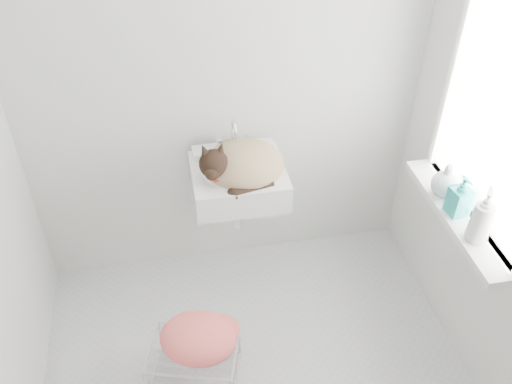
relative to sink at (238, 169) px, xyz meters
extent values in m
cube|color=silver|center=(-0.03, -0.74, -0.85)|extent=(2.20, 2.00, 0.02)
cube|color=silver|center=(-0.03, 0.26, 0.40)|extent=(2.20, 0.02, 2.50)
cube|color=white|center=(1.05, -0.54, 0.50)|extent=(0.01, 0.80, 1.00)
cube|color=white|center=(1.04, -0.54, 0.50)|extent=(0.04, 0.90, 1.10)
cube|color=white|center=(0.98, -0.54, -0.02)|extent=(0.16, 0.88, 0.04)
cube|color=white|center=(0.00, 0.00, 0.00)|extent=(0.50, 0.43, 0.20)
ellipsoid|color=tan|center=(0.03, -0.01, 0.03)|extent=(0.43, 0.37, 0.21)
sphere|color=black|center=(-0.13, -0.08, 0.13)|extent=(0.16, 0.16, 0.15)
torus|color=red|center=(-0.11, -0.08, 0.08)|extent=(0.14, 0.14, 0.06)
cube|color=silver|center=(-0.35, -0.64, -0.70)|extent=(0.50, 0.41, 0.26)
ellipsoid|color=orange|center=(-0.32, -0.65, -0.56)|extent=(0.46, 0.39, 0.16)
imported|color=white|center=(0.97, -0.72, 0.00)|extent=(0.12, 0.12, 0.23)
imported|color=teal|center=(0.97, -0.53, 0.00)|extent=(0.11, 0.11, 0.21)
imported|color=silver|center=(0.97, -0.39, 0.00)|extent=(0.19, 0.19, 0.18)
camera|label=1|loc=(-0.34, -2.32, 1.75)|focal=38.93mm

